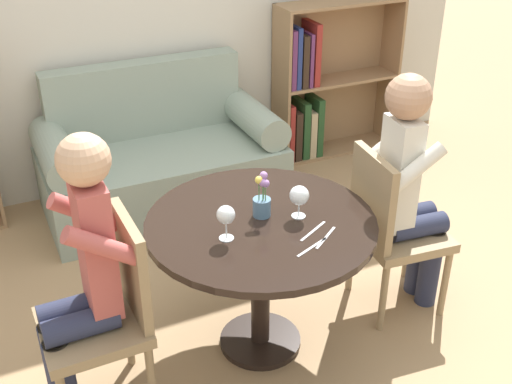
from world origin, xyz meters
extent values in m
plane|color=tan|center=(0.00, 0.00, 0.00)|extent=(16.00, 16.00, 0.00)
cylinder|color=black|center=(0.00, 0.00, 0.69)|extent=(1.04, 1.04, 0.03)
cylinder|color=black|center=(0.00, 0.00, 0.35)|extent=(0.09, 0.09, 0.65)
cylinder|color=black|center=(0.00, 0.00, 0.01)|extent=(0.40, 0.40, 0.03)
cube|color=gray|center=(0.00, 1.51, 0.21)|extent=(1.54, 0.80, 0.42)
cube|color=gray|center=(0.00, 1.83, 0.67)|extent=(1.32, 0.16, 0.50)
cylinder|color=gray|center=(-0.66, 1.51, 0.53)|extent=(0.22, 0.72, 0.22)
cylinder|color=gray|center=(0.66, 1.51, 0.53)|extent=(0.22, 0.72, 0.22)
cube|color=#93704C|center=(1.50, 1.93, 0.59)|extent=(0.98, 0.02, 1.18)
cube|color=#93704C|center=(1.02, 1.80, 0.59)|extent=(0.02, 0.28, 1.18)
cube|color=#93704C|center=(1.98, 1.80, 0.59)|extent=(0.02, 0.28, 1.18)
cube|color=#93704C|center=(1.50, 1.80, 0.01)|extent=(0.94, 0.28, 0.02)
cube|color=#93704C|center=(1.50, 1.80, 0.59)|extent=(0.94, 0.28, 0.02)
cube|color=#93704C|center=(1.50, 1.80, 1.17)|extent=(0.94, 0.28, 0.02)
cube|color=maroon|center=(1.07, 1.79, 0.25)|extent=(0.04, 0.23, 0.45)
cube|color=#332319|center=(1.13, 1.79, 0.22)|extent=(0.05, 0.23, 0.39)
cube|color=#234723|center=(1.19, 1.79, 0.25)|extent=(0.05, 0.23, 0.45)
cube|color=tan|center=(1.25, 1.79, 0.21)|extent=(0.05, 0.23, 0.37)
cube|color=#234723|center=(1.31, 1.79, 0.25)|extent=(0.05, 0.23, 0.46)
cube|color=#602D5B|center=(1.07, 1.79, 0.82)|extent=(0.04, 0.23, 0.43)
cube|color=navy|center=(1.11, 1.79, 0.82)|extent=(0.03, 0.23, 0.45)
cube|color=#332319|center=(1.16, 1.79, 0.79)|extent=(0.05, 0.23, 0.38)
cube|color=#602D5B|center=(1.21, 1.79, 0.80)|extent=(0.03, 0.23, 0.39)
cube|color=maroon|center=(1.26, 1.79, 0.83)|extent=(0.05, 0.23, 0.46)
cylinder|color=#937A56|center=(-0.97, 0.13, 0.20)|extent=(0.04, 0.04, 0.40)
cylinder|color=#937A56|center=(-0.62, 0.14, 0.20)|extent=(0.04, 0.04, 0.40)
cylinder|color=#937A56|center=(-0.61, -0.22, 0.20)|extent=(0.04, 0.04, 0.40)
cube|color=#937A56|center=(-0.79, -0.05, 0.42)|extent=(0.43, 0.43, 0.05)
cube|color=#937A56|center=(-0.60, -0.04, 0.68)|extent=(0.05, 0.38, 0.45)
cylinder|color=#937A56|center=(0.95, -0.20, 0.20)|extent=(0.04, 0.04, 0.40)
cylinder|color=#937A56|center=(0.99, 0.15, 0.20)|extent=(0.04, 0.04, 0.40)
cylinder|color=#937A56|center=(0.60, -0.17, 0.20)|extent=(0.04, 0.04, 0.40)
cylinder|color=#937A56|center=(0.63, 0.19, 0.20)|extent=(0.04, 0.04, 0.40)
cube|color=#937A56|center=(0.79, -0.01, 0.42)|extent=(0.46, 0.46, 0.05)
cube|color=#937A56|center=(0.60, 0.01, 0.68)|extent=(0.08, 0.38, 0.45)
cylinder|color=#282D47|center=(-0.95, 0.01, 0.23)|extent=(0.11, 0.11, 0.45)
cylinder|color=#282D47|center=(-0.95, -0.10, 0.23)|extent=(0.11, 0.11, 0.45)
cylinder|color=#282D47|center=(-0.84, 0.01, 0.50)|extent=(0.30, 0.11, 0.11)
cylinder|color=#282D47|center=(-0.84, -0.10, 0.50)|extent=(0.30, 0.11, 0.11)
cube|color=#B2514C|center=(-0.73, -0.05, 0.79)|extent=(0.12, 0.20, 0.58)
cylinder|color=#B2514C|center=(-0.74, 0.09, 0.89)|extent=(0.29, 0.07, 0.23)
cylinder|color=#B2514C|center=(-0.73, -0.18, 0.89)|extent=(0.29, 0.07, 0.23)
sphere|color=tan|center=(-0.73, -0.05, 1.18)|extent=(0.20, 0.20, 0.20)
cylinder|color=#282D47|center=(0.95, -0.08, 0.23)|extent=(0.11, 0.11, 0.45)
cylinder|color=#282D47|center=(0.96, 0.02, 0.23)|extent=(0.11, 0.11, 0.45)
cylinder|color=#282D47|center=(0.84, -0.07, 0.50)|extent=(0.31, 0.14, 0.11)
cylinder|color=#282D47|center=(0.85, 0.04, 0.50)|extent=(0.31, 0.14, 0.11)
cube|color=silver|center=(0.73, -0.01, 0.79)|extent=(0.14, 0.21, 0.57)
cylinder|color=silver|center=(0.72, -0.14, 0.88)|extent=(0.29, 0.10, 0.23)
cylinder|color=silver|center=(0.75, 0.13, 0.88)|extent=(0.29, 0.10, 0.23)
sphere|color=tan|center=(0.73, -0.01, 1.18)|extent=(0.21, 0.21, 0.21)
cylinder|color=white|center=(-0.19, -0.07, 0.71)|extent=(0.06, 0.06, 0.00)
cylinder|color=white|center=(-0.19, -0.07, 0.76)|extent=(0.01, 0.01, 0.08)
sphere|color=white|center=(-0.19, -0.07, 0.83)|extent=(0.08, 0.08, 0.08)
sphere|color=#E58E75|center=(-0.19, -0.07, 0.82)|extent=(0.06, 0.06, 0.06)
cylinder|color=white|center=(0.17, -0.04, 0.71)|extent=(0.06, 0.06, 0.00)
cylinder|color=white|center=(0.17, -0.04, 0.75)|extent=(0.01, 0.01, 0.07)
sphere|color=white|center=(0.17, -0.04, 0.82)|extent=(0.09, 0.09, 0.09)
sphere|color=maroon|center=(0.17, -0.04, 0.81)|extent=(0.06, 0.06, 0.06)
cylinder|color=slate|center=(0.02, 0.04, 0.75)|extent=(0.08, 0.08, 0.08)
cylinder|color=#4C7A42|center=(0.02, 0.02, 0.84)|extent=(0.00, 0.00, 0.09)
sphere|color=#9E70B2|center=(0.02, 0.02, 0.89)|extent=(0.04, 0.04, 0.04)
cylinder|color=#4C7A42|center=(0.01, 0.03, 0.85)|extent=(0.01, 0.01, 0.10)
sphere|color=#EACC4C|center=(0.01, 0.03, 0.90)|extent=(0.04, 0.04, 0.04)
cylinder|color=#4C7A42|center=(0.03, 0.02, 0.84)|extent=(0.01, 0.00, 0.09)
sphere|color=#9E70B2|center=(0.03, 0.02, 0.88)|extent=(0.04, 0.04, 0.04)
cylinder|color=#4C7A42|center=(0.03, 0.04, 0.85)|extent=(0.01, 0.01, 0.12)
sphere|color=#9E70B2|center=(0.03, 0.04, 0.91)|extent=(0.04, 0.04, 0.04)
cube|color=silver|center=(0.10, -0.28, 0.71)|extent=(0.18, 0.08, 0.00)
cube|color=silver|center=(0.19, -0.24, 0.71)|extent=(0.16, 0.12, 0.00)
cube|color=silver|center=(0.17, -0.18, 0.71)|extent=(0.17, 0.10, 0.00)
camera|label=1|loc=(-1.05, -2.19, 2.20)|focal=45.00mm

